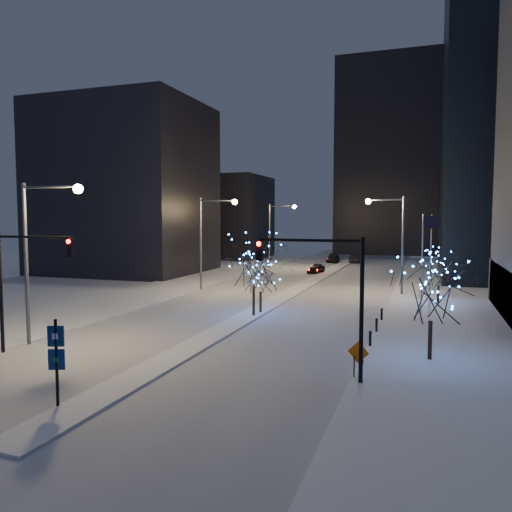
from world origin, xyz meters
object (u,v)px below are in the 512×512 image
at_px(street_lamp_w_mid, 209,231).
at_px(holiday_tree_median_far, 261,274).
at_px(street_lamp_w_near, 39,240).
at_px(holiday_tree_plaza_far, 439,268).
at_px(street_lamp_east, 394,232).
at_px(traffic_signal_east, 329,284).
at_px(construction_sign, 358,356).
at_px(holiday_tree_median_near, 254,262).
at_px(holiday_tree_plaza_near, 431,292).
at_px(car_near, 316,268).
at_px(car_far, 333,258).
at_px(wayfinding_sign, 56,354).
at_px(traffic_signal_west, 21,273).
at_px(street_lamp_w_far, 276,227).
at_px(car_mid, 356,259).

xyz_separation_m(street_lamp_w_mid, holiday_tree_median_far, (9.44, -10.87, -3.21)).
distance_m(street_lamp_w_near, holiday_tree_plaza_far, 33.33).
xyz_separation_m(street_lamp_east, traffic_signal_east, (-1.14, -29.00, -1.69)).
bearing_deg(street_lamp_w_near, construction_sign, -1.03).
height_order(holiday_tree_median_near, holiday_tree_plaza_near, holiday_tree_median_near).
xyz_separation_m(car_near, holiday_tree_median_near, (1.92, -32.43, 3.69)).
relative_size(street_lamp_east, car_far, 1.98).
relative_size(car_near, car_far, 0.82).
bearing_deg(construction_sign, holiday_tree_median_near, 140.42).
distance_m(street_lamp_east, holiday_tree_plaza_near, 24.25).
height_order(traffic_signal_east, wayfinding_sign, traffic_signal_east).
relative_size(traffic_signal_east, holiday_tree_plaza_near, 1.24).
bearing_deg(street_lamp_w_near, holiday_tree_plaza_near, 10.42).
relative_size(street_lamp_w_mid, holiday_tree_plaza_far, 1.98).
bearing_deg(holiday_tree_median_far, traffic_signal_west, -118.99).
distance_m(holiday_tree_plaza_near, construction_sign, 6.16).
relative_size(traffic_signal_east, holiday_tree_median_far, 1.43).
relative_size(car_near, wayfinding_sign, 1.10).
height_order(street_lamp_w_near, street_lamp_w_mid, same).
bearing_deg(traffic_signal_east, street_lamp_w_far, 109.32).
bearing_deg(car_near, street_lamp_w_mid, -103.89).
distance_m(car_near, car_mid, 19.00).
bearing_deg(street_lamp_w_mid, holiday_tree_plaza_far, -3.46).
distance_m(street_lamp_w_near, holiday_tree_median_near, 15.87).
height_order(traffic_signal_west, car_near, traffic_signal_west).
xyz_separation_m(car_far, construction_sign, (12.65, -63.68, 0.50)).
bearing_deg(holiday_tree_median_far, holiday_tree_plaza_near, -37.33).
relative_size(street_lamp_w_mid, holiday_tree_median_far, 2.05).
bearing_deg(traffic_signal_west, holiday_tree_median_near, 58.85).
height_order(traffic_signal_west, holiday_tree_plaza_far, traffic_signal_west).
bearing_deg(street_lamp_w_far, traffic_signal_west, -89.45).
bearing_deg(traffic_signal_west, car_mid, 81.28).
height_order(holiday_tree_plaza_near, construction_sign, holiday_tree_plaza_near).
height_order(car_mid, holiday_tree_plaza_far, holiday_tree_plaza_far).
distance_m(street_lamp_w_far, wayfinding_sign, 58.70).
bearing_deg(car_far, wayfinding_sign, -93.38).
bearing_deg(street_lamp_east, holiday_tree_plaza_far, -45.64).
bearing_deg(construction_sign, holiday_tree_median_far, 137.26).
distance_m(car_near, car_far, 18.27).
xyz_separation_m(car_far, holiday_tree_plaza_near, (15.94, -59.19, 3.14)).
distance_m(traffic_signal_east, holiday_tree_plaza_far, 25.23).
bearing_deg(holiday_tree_median_near, holiday_tree_plaza_far, 38.05).
bearing_deg(holiday_tree_plaza_far, traffic_signal_west, -131.74).
height_order(car_mid, holiday_tree_median_far, holiday_tree_median_far).
height_order(street_lamp_w_far, car_near, street_lamp_w_far).
height_order(car_near, holiday_tree_median_near, holiday_tree_median_near).
bearing_deg(holiday_tree_median_near, car_far, 93.12).
relative_size(street_lamp_w_mid, holiday_tree_median_near, 1.55).
height_order(car_mid, construction_sign, construction_sign).
distance_m(traffic_signal_east, car_far, 65.44).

